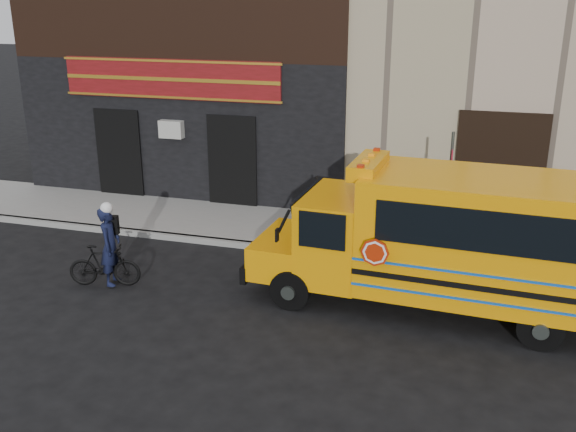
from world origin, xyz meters
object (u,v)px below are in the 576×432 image
(school_bus, at_px, (448,238))
(bicycle, at_px, (104,266))
(cyclist, at_px, (110,248))
(sign_pole, at_px, (448,193))

(school_bus, xyz_separation_m, bicycle, (-6.95, -0.89, -1.05))
(bicycle, bearing_deg, cyclist, -82.81)
(school_bus, relative_size, cyclist, 4.13)
(bicycle, bearing_deg, school_bus, -96.85)
(sign_pole, height_order, cyclist, sign_pole)
(school_bus, relative_size, bicycle, 4.59)
(sign_pole, xyz_separation_m, bicycle, (-6.83, -3.27, -1.24))
(school_bus, height_order, sign_pole, sign_pole)
(sign_pole, xyz_separation_m, cyclist, (-6.68, -3.21, -0.85))
(bicycle, distance_m, cyclist, 0.42)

